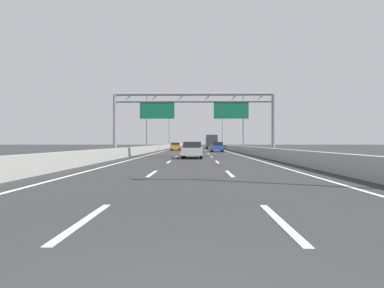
{
  "coord_description": "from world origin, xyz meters",
  "views": [
    {
      "loc": [
        0.27,
        -2.37,
        1.45
      ],
      "look_at": [
        -0.67,
        62.46,
        1.16
      ],
      "focal_mm": 30.02,
      "sensor_mm": 36.0,
      "label": 1
    }
  ],
  "objects_px": {
    "streetlamp_right_mid": "(242,118)",
    "red_car": "(186,145)",
    "yellow_car": "(196,145)",
    "sign_gantry": "(194,108)",
    "streetlamp_right_far": "(222,129)",
    "silver_car": "(192,150)",
    "streetlamp_left_mid": "(148,118)",
    "orange_car": "(176,146)",
    "streetlamp_left_far": "(170,129)",
    "blue_car": "(217,147)",
    "box_truck": "(211,141)"
  },
  "relations": [
    {
      "from": "streetlamp_right_mid",
      "to": "red_car",
      "type": "xyz_separation_m",
      "value": [
        -10.87,
        56.25,
        -4.6
      ]
    },
    {
      "from": "yellow_car",
      "to": "streetlamp_right_mid",
      "type": "bearing_deg",
      "value": -80.13
    },
    {
      "from": "sign_gantry",
      "to": "streetlamp_right_far",
      "type": "distance_m",
      "value": 61.74
    },
    {
      "from": "silver_car",
      "to": "sign_gantry",
      "type": "bearing_deg",
      "value": 85.6
    },
    {
      "from": "streetlamp_left_mid",
      "to": "streetlamp_right_mid",
      "type": "xyz_separation_m",
      "value": [
        14.93,
        0.0,
        0.0
      ]
    },
    {
      "from": "orange_car",
      "to": "silver_car",
      "type": "bearing_deg",
      "value": -83.35
    },
    {
      "from": "streetlamp_right_far",
      "to": "streetlamp_right_mid",
      "type": "bearing_deg",
      "value": -90.0
    },
    {
      "from": "streetlamp_left_far",
      "to": "sign_gantry",
      "type": "bearing_deg",
      "value": -83.05
    },
    {
      "from": "streetlamp_left_mid",
      "to": "blue_car",
      "type": "relative_size",
      "value": 2.05
    },
    {
      "from": "red_car",
      "to": "blue_car",
      "type": "height_order",
      "value": "red_car"
    },
    {
      "from": "red_car",
      "to": "sign_gantry",
      "type": "bearing_deg",
      "value": -87.43
    },
    {
      "from": "streetlamp_right_far",
      "to": "yellow_car",
      "type": "relative_size",
      "value": 2.25
    },
    {
      "from": "red_car",
      "to": "box_truck",
      "type": "bearing_deg",
      "value": -78.19
    },
    {
      "from": "streetlamp_left_mid",
      "to": "streetlamp_right_mid",
      "type": "bearing_deg",
      "value": 0.0
    },
    {
      "from": "streetlamp_left_mid",
      "to": "red_car",
      "type": "xyz_separation_m",
      "value": [
        4.06,
        56.25,
        -4.6
      ]
    },
    {
      "from": "box_truck",
      "to": "orange_car",
      "type": "bearing_deg",
      "value": -119.29
    },
    {
      "from": "sign_gantry",
      "to": "box_truck",
      "type": "height_order",
      "value": "sign_gantry"
    },
    {
      "from": "streetlamp_left_mid",
      "to": "yellow_car",
      "type": "height_order",
      "value": "streetlamp_left_mid"
    },
    {
      "from": "streetlamp_right_far",
      "to": "yellow_car",
      "type": "bearing_deg",
      "value": 173.91
    },
    {
      "from": "streetlamp_right_mid",
      "to": "streetlamp_right_far",
      "type": "xyz_separation_m",
      "value": [
        0.0,
        41.63,
        0.0
      ]
    },
    {
      "from": "streetlamp_right_mid",
      "to": "box_truck",
      "type": "bearing_deg",
      "value": 99.61
    },
    {
      "from": "sign_gantry",
      "to": "blue_car",
      "type": "distance_m",
      "value": 19.17
    },
    {
      "from": "streetlamp_right_mid",
      "to": "yellow_car",
      "type": "height_order",
      "value": "streetlamp_right_mid"
    },
    {
      "from": "streetlamp_right_mid",
      "to": "silver_car",
      "type": "bearing_deg",
      "value": -109.51
    },
    {
      "from": "streetlamp_left_mid",
      "to": "streetlamp_right_mid",
      "type": "relative_size",
      "value": 1.0
    },
    {
      "from": "silver_car",
      "to": "yellow_car",
      "type": "bearing_deg",
      "value": 89.8
    },
    {
      "from": "streetlamp_right_mid",
      "to": "yellow_car",
      "type": "distance_m",
      "value": 43.31
    },
    {
      "from": "streetlamp_left_mid",
      "to": "red_car",
      "type": "height_order",
      "value": "streetlamp_left_mid"
    },
    {
      "from": "streetlamp_right_far",
      "to": "box_truck",
      "type": "height_order",
      "value": "streetlamp_right_far"
    },
    {
      "from": "streetlamp_left_far",
      "to": "yellow_car",
      "type": "height_order",
      "value": "streetlamp_left_far"
    },
    {
      "from": "sign_gantry",
      "to": "yellow_car",
      "type": "bearing_deg",
      "value": 89.93
    },
    {
      "from": "blue_car",
      "to": "silver_car",
      "type": "bearing_deg",
      "value": -99.99
    },
    {
      "from": "silver_car",
      "to": "orange_car",
      "type": "bearing_deg",
      "value": 96.65
    },
    {
      "from": "streetlamp_left_mid",
      "to": "orange_car",
      "type": "bearing_deg",
      "value": 67.83
    },
    {
      "from": "red_car",
      "to": "silver_car",
      "type": "distance_m",
      "value": 77.76
    },
    {
      "from": "streetlamp_right_mid",
      "to": "blue_car",
      "type": "distance_m",
      "value": 6.24
    },
    {
      "from": "streetlamp_left_far",
      "to": "silver_car",
      "type": "relative_size",
      "value": 2.07
    },
    {
      "from": "streetlamp_right_mid",
      "to": "streetlamp_right_far",
      "type": "distance_m",
      "value": 41.63
    },
    {
      "from": "sign_gantry",
      "to": "yellow_car",
      "type": "relative_size",
      "value": 3.77
    },
    {
      "from": "sign_gantry",
      "to": "streetlamp_right_far",
      "type": "relative_size",
      "value": 1.67
    },
    {
      "from": "sign_gantry",
      "to": "streetlamp_left_mid",
      "type": "distance_m",
      "value": 21.04
    },
    {
      "from": "silver_car",
      "to": "streetlamp_left_mid",
      "type": "bearing_deg",
      "value": 108.88
    },
    {
      "from": "streetlamp_right_mid",
      "to": "orange_car",
      "type": "xyz_separation_m",
      "value": [
        -11.18,
        9.22,
        -4.66
      ]
    },
    {
      "from": "red_car",
      "to": "streetlamp_left_far",
      "type": "bearing_deg",
      "value": -105.53
    },
    {
      "from": "streetlamp_right_mid",
      "to": "yellow_car",
      "type": "bearing_deg",
      "value": 99.87
    },
    {
      "from": "streetlamp_left_far",
      "to": "blue_car",
      "type": "height_order",
      "value": "streetlamp_left_far"
    },
    {
      "from": "streetlamp_left_mid",
      "to": "blue_car",
      "type": "height_order",
      "value": "streetlamp_left_mid"
    },
    {
      "from": "streetlamp_left_far",
      "to": "box_truck",
      "type": "relative_size",
      "value": 1.25
    },
    {
      "from": "streetlamp_left_mid",
      "to": "sign_gantry",
      "type": "bearing_deg",
      "value": -69.19
    },
    {
      "from": "streetlamp_right_far",
      "to": "streetlamp_left_far",
      "type": "bearing_deg",
      "value": 180.0
    }
  ]
}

